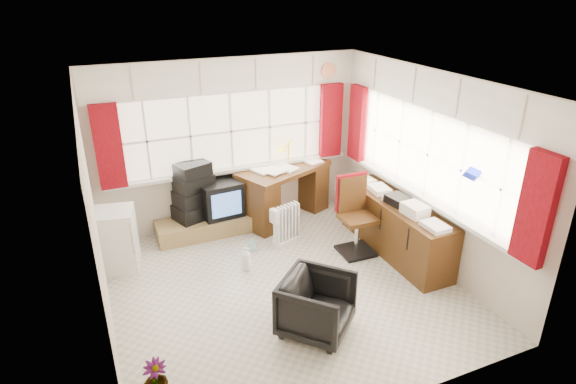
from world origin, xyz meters
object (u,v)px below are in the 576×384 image
Objects in this scene: radiator at (287,228)px; task_chair at (354,211)px; desk_lamp at (289,147)px; credenza at (395,226)px; crt_tv at (220,198)px; mini_fridge at (117,240)px; tv_bench at (205,227)px; office_chair at (317,305)px; desk at (284,190)px.

task_chair is at bearing -32.39° from radiator.
desk_lamp reaches higher than credenza.
mini_fridge is at bearing -161.26° from crt_tv.
tv_bench is (-2.28, 1.52, -0.27)m from credenza.
office_chair is at bearing -132.38° from task_chair.
desk_lamp is at bearing 29.12° from office_chair.
radiator is (-0.78, 0.50, -0.34)m from task_chair.
radiator is 0.97× the size of crt_tv.
desk_lamp is at bearing 65.03° from radiator.
task_chair is at bearing -34.57° from tv_bench.
desk_lamp is at bearing 14.12° from mini_fridge.
crt_tv is (0.28, 0.07, 0.39)m from tv_bench.
mini_fridge is (-3.04, 0.78, -0.17)m from task_chair.
credenza is at bearing -33.71° from tv_bench.
crt_tv is 0.75× the size of mini_fridge.
task_chair is 1.33× the size of mini_fridge.
desk_lamp is 0.61× the size of crt_tv.
credenza is 2.75m from tv_bench.
desk_lamp is at bearing 115.22° from credenza.
tv_bench is at bearing 145.43° from task_chair.
desk is 0.67m from desk_lamp.
task_chair is at bearing -69.81° from desk.
tv_bench is at bearing -170.87° from desk_lamp.
credenza is at bearing -58.65° from desk.
office_chair is at bearing -107.75° from desk_lamp.
task_chair is 0.60m from credenza.
desk is at bearing -134.08° from desk_lamp.
credenza reaches higher than crt_tv.
office_chair reaches higher than radiator.
tv_bench is (-1.45, -0.23, -0.97)m from desk_lamp.
desk is 0.81× the size of credenza.
tv_bench is 0.48m from crt_tv.
office_chair is 1.19× the size of radiator.
desk is 2.62× the size of crt_tv.
credenza is (0.83, -1.75, -0.70)m from desk_lamp.
task_chair reaches higher than crt_tv.
radiator is 0.43× the size of tv_bench.
office_chair is (-0.90, -2.82, -0.77)m from desk_lamp.
credenza is (1.73, 1.06, 0.07)m from office_chair.
desk_lamp reaches higher than desk.
credenza is (0.49, -0.29, -0.18)m from task_chair.
mini_fridge is (-1.80, 2.14, 0.09)m from office_chair.
office_chair is 2.03m from credenza.
mini_fridge is at bearing -165.88° from desk_lamp.
radiator reaches higher than tv_bench.
mini_fridge is (-1.25, -0.45, 0.29)m from tv_bench.
task_chair is 0.55× the size of credenza.
desk_lamp reaches higher than office_chair.
desk_lamp reaches higher than task_chair.
radiator is at bearing -36.19° from tv_bench.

